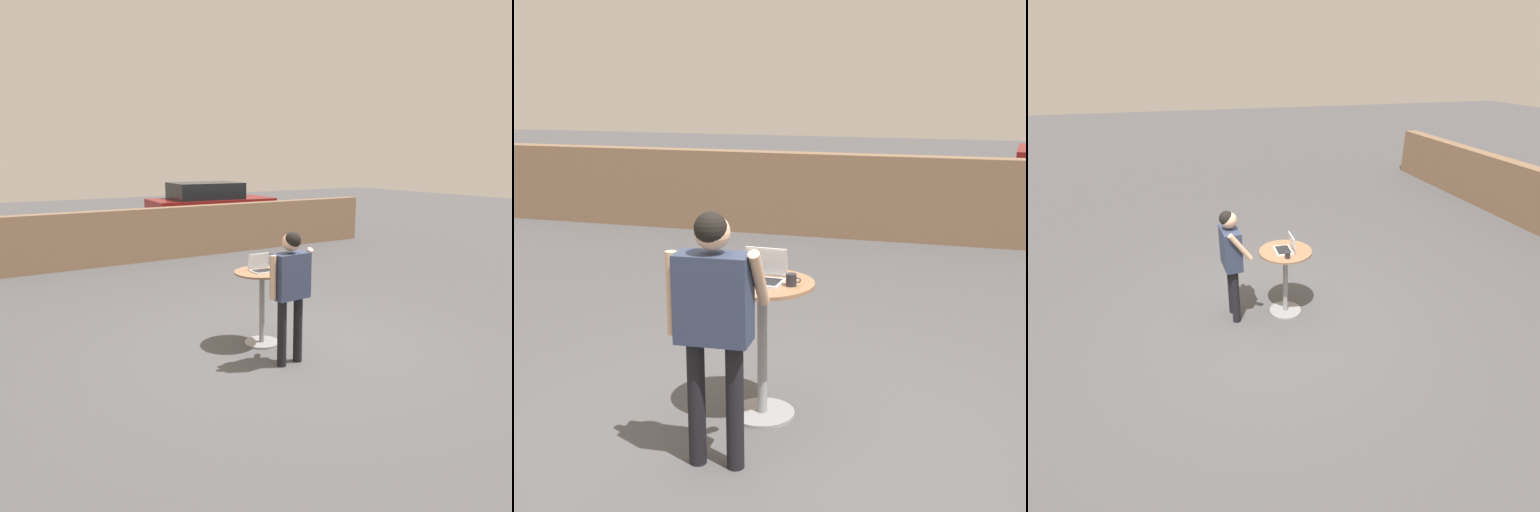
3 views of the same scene
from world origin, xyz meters
TOP-DOWN VIEW (x-y plane):
  - ground_plane at (0.00, 0.00)m, footprint 50.00×50.00m
  - cafe_table at (-0.17, 0.33)m, footprint 0.72×0.72m
  - laptop at (-0.17, 0.35)m, footprint 0.31×0.27m
  - coffee_mug at (0.05, 0.30)m, footprint 0.10×0.07m
  - standing_person at (-0.24, -0.40)m, footprint 0.59×0.37m

SIDE VIEW (x-z plane):
  - ground_plane at x=0.00m, z-range 0.00..0.00m
  - cafe_table at x=-0.17m, z-range 0.16..1.15m
  - standing_person at x=-0.24m, z-range 0.22..1.83m
  - coffee_mug at x=0.05m, z-range 0.99..1.07m
  - laptop at x=-0.17m, z-range 0.93..1.15m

